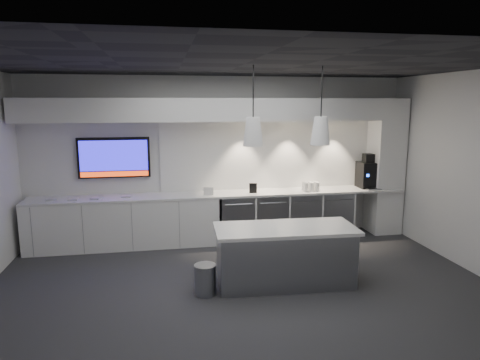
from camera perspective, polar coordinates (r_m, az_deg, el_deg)
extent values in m
plane|color=#2E2E30|center=(6.02, 0.63, -14.49)|extent=(7.00, 7.00, 0.00)
plane|color=black|center=(5.49, 0.70, 15.25)|extent=(7.00, 7.00, 0.00)
plane|color=silver|center=(8.00, -2.72, 2.92)|extent=(7.00, 0.00, 7.00)
plane|color=silver|center=(3.22, 9.19, -8.43)|extent=(7.00, 0.00, 7.00)
cube|color=silver|center=(7.79, -2.37, -1.90)|extent=(6.80, 0.65, 0.04)
cube|color=white|center=(7.86, -15.14, -5.53)|extent=(3.30, 0.63, 0.86)
cube|color=gray|center=(7.94, -0.55, -5.05)|extent=(0.60, 0.61, 0.85)
cube|color=gray|center=(8.06, 3.88, -4.83)|extent=(0.60, 0.61, 0.85)
cube|color=gray|center=(8.24, 8.15, -4.59)|extent=(0.60, 0.61, 0.85)
cube|color=gray|center=(8.45, 12.22, -4.33)|extent=(0.60, 0.61, 0.85)
cube|color=white|center=(8.22, 5.63, 3.43)|extent=(4.60, 0.03, 1.30)
cube|color=white|center=(7.64, -2.48, 9.35)|extent=(6.90, 0.60, 0.40)
cube|color=white|center=(8.76, 18.80, 1.70)|extent=(0.55, 0.55, 2.60)
cube|color=black|center=(7.93, -16.44, 2.88)|extent=(1.25, 0.06, 0.72)
cube|color=#1914BD|center=(7.89, -16.48, 3.13)|extent=(1.17, 0.00, 0.54)
cube|color=red|center=(7.93, -16.36, 0.77)|extent=(1.17, 0.00, 0.09)
cube|color=gray|center=(6.12, 5.99, -10.19)|extent=(1.89, 0.82, 0.78)
cube|color=silver|center=(5.99, 6.06, -6.47)|extent=(1.99, 0.92, 0.05)
cylinder|color=gray|center=(5.85, -4.64, -13.09)|extent=(0.38, 0.38, 0.41)
cube|color=black|center=(8.62, 16.69, 0.67)|extent=(0.38, 0.42, 0.50)
cube|color=black|center=(8.58, 16.81, 2.83)|extent=(0.21, 0.21, 0.16)
cube|color=gray|center=(8.47, 17.29, -1.13)|extent=(0.28, 0.21, 0.03)
cube|color=black|center=(7.78, 1.75, -1.08)|extent=(0.14, 0.04, 0.18)
cube|color=silver|center=(7.63, -4.22, -1.50)|extent=(0.18, 0.06, 0.14)
cube|color=#B4B4B4|center=(7.88, -23.88, -2.41)|extent=(0.20, 0.20, 0.02)
cube|color=#B4B4B4|center=(7.77, -21.35, -2.40)|extent=(0.17, 0.17, 0.02)
cube|color=#B4B4B4|center=(7.71, -18.62, -2.32)|extent=(0.20, 0.20, 0.02)
cube|color=#B4B4B4|center=(7.72, -14.91, -2.12)|extent=(0.17, 0.17, 0.02)
cone|color=white|center=(5.63, 1.75, 6.46)|extent=(0.27, 0.27, 0.38)
cylinder|color=black|center=(5.62, 1.78, 11.96)|extent=(0.02, 0.02, 0.70)
cone|color=white|center=(5.90, 10.68, 6.46)|extent=(0.27, 0.27, 0.38)
cylinder|color=black|center=(5.89, 10.86, 11.71)|extent=(0.02, 0.02, 0.70)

